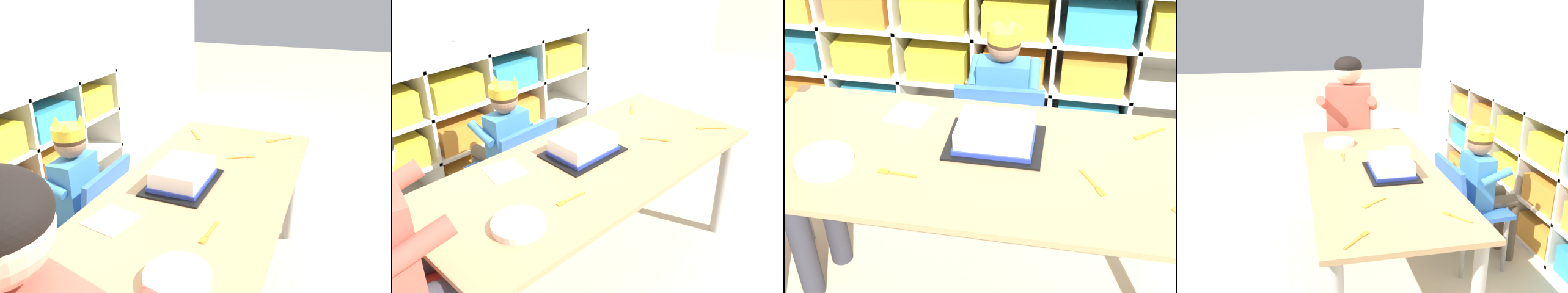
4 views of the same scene
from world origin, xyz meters
The scene contains 13 objects.
ground centered at (0.00, 0.00, 0.00)m, with size 16.00×16.00×0.00m, color beige.
storage_cubby_shelf centered at (-0.27, 1.14, 0.41)m, with size 2.36×0.38×0.82m.
activity_table centered at (0.00, 0.00, 0.52)m, with size 1.51×0.68×0.60m.
classroom_chair_blue centered at (0.01, 0.52, 0.37)m, with size 0.39×0.35×0.62m.
child_with_crown centered at (0.01, 0.63, 0.51)m, with size 0.30×0.31×0.83m.
adult_helper_seated centered at (-0.80, -0.02, 0.69)m, with size 0.47×0.45×1.10m.
birthday_cake_on_tray centered at (0.05, 0.08, 0.64)m, with size 0.32×0.24×0.09m.
paper_plate_stack centered at (-0.47, -0.13, 0.61)m, with size 0.19×0.19×0.03m, color white.
paper_napkin_square centered at (-0.28, 0.20, 0.60)m, with size 0.15×0.15×0.00m, color white.
fork_scattered_mid_table centered at (0.38, -0.08, 0.60)m, with size 0.08×0.12×0.00m.
fork_by_napkin centered at (0.65, -0.19, 0.60)m, with size 0.11×0.11×0.00m.
fork_near_cake_tray centered at (-0.23, -0.13, 0.60)m, with size 0.13×0.03×0.00m.
fork_near_child_seat centered at (0.56, 0.22, 0.60)m, with size 0.11×0.09×0.00m.
Camera 2 is at (-1.18, -1.15, 1.60)m, focal length 42.08 mm.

